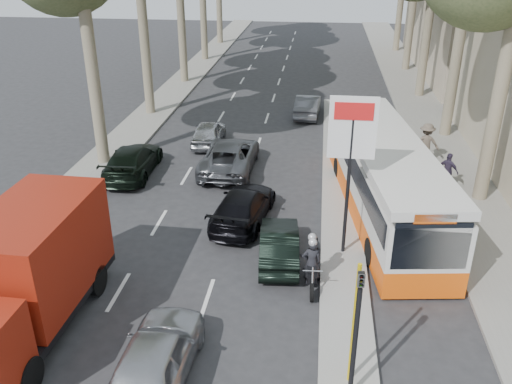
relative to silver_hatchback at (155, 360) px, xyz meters
The scene contains 18 objects.
ground 2.22m from the silver_hatchback, 46.40° to the left, with size 120.00×120.00×0.00m, color #28282B.
sidewalk_right 28.36m from the silver_hatchback, 69.25° to the left, with size 3.20×70.00×0.12m, color gray.
median_left 30.24m from the silver_hatchback, 102.52° to the left, with size 2.40×64.00×0.12m, color gray.
traffic_island 13.38m from the silver_hatchback, 69.44° to the left, with size 1.50×26.00×0.16m, color gray.
billboard 8.56m from the silver_hatchback, 54.23° to the left, with size 1.50×12.10×5.60m.
traffic_light_island 5.01m from the silver_hatchback, ahead, with size 0.16×0.41×3.60m.
silver_hatchback is the anchor object (origin of this frame).
dark_hatchback 6.49m from the silver_hatchback, 66.95° to the left, with size 1.27×3.66×1.20m, color black.
queue_car_a 13.44m from the silver_hatchback, 91.62° to the left, with size 2.33×5.06×1.41m, color #4F5157.
queue_car_b 8.57m from the silver_hatchback, 83.67° to the left, with size 1.82×4.48×1.30m, color black.
queue_car_c 16.88m from the silver_hatchback, 97.00° to the left, with size 1.47×3.66×1.25m, color #A7AAAF.
queue_car_d 22.45m from the silver_hatchback, 82.47° to the left, with size 1.37×3.94×1.30m, color #54555C.
queue_car_e 13.29m from the silver_hatchback, 110.77° to the left, with size 1.91×4.69×1.36m, color black.
red_truck 4.44m from the silver_hatchback, 156.45° to the left, with size 2.57×6.40×3.38m.
city_bus 11.72m from the silver_hatchback, 57.70° to the left, with size 4.07×11.87×3.07m.
motorcycle 5.97m from the silver_hatchback, 52.45° to the left, with size 0.75×2.04×1.74m.
pedestrian_near 15.38m from the silver_hatchback, 53.19° to the left, with size 0.93×0.45×1.58m, color #393048.
pedestrian_far 17.53m from the silver_hatchback, 60.07° to the left, with size 1.25×0.56×1.94m, color #63574A.
Camera 1 is at (2.18, -11.20, 10.01)m, focal length 38.00 mm.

